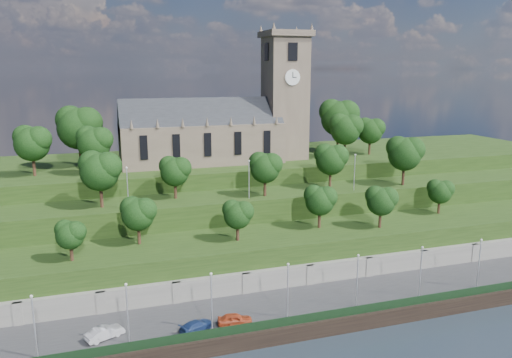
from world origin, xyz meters
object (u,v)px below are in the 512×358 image
object	(u,v)px
car_middle	(105,333)
car_right	(196,325)
church	(224,125)
car_left	(235,319)

from	to	relation	value
car_middle	car_right	size ratio (longest dim) A/B	1.03
church	car_right	world-z (taller)	church
church	car_left	distance (m)	48.44
car_middle	car_left	bearing A→B (deg)	-119.95
car_right	church	bearing A→B (deg)	-43.80
church	car_left	bearing A→B (deg)	-102.75
car_left	car_right	bearing A→B (deg)	98.21
church	car_right	xyz separation A→B (m)	(-14.65, -43.01, -19.87)
church	car_left	xyz separation A→B (m)	(-9.76, -43.13, -19.78)
church	car_middle	world-z (taller)	church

